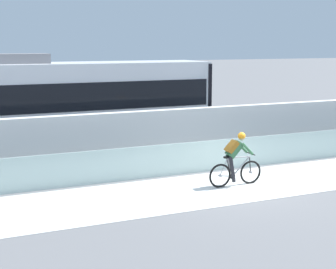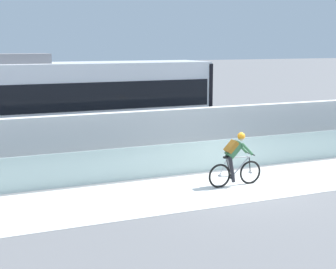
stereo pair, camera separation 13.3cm
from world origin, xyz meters
TOP-DOWN VIEW (x-y plane):
  - ground_plane at (0.00, 0.00)m, footprint 200.00×200.00m
  - bike_path_deck at (0.00, 0.00)m, footprint 32.00×3.20m
  - glass_parapet at (0.00, 1.85)m, footprint 32.00×0.05m
  - concrete_barrier_wall at (0.00, 3.65)m, footprint 32.00×0.36m
  - tram_rail_near at (0.00, 6.13)m, footprint 32.00×0.08m
  - tram_rail_far at (0.00, 7.57)m, footprint 32.00×0.08m
  - tram at (-3.34, 6.85)m, footprint 11.06×2.54m
  - cyclist_on_bike at (-0.01, -0.00)m, footprint 1.77×0.58m

SIDE VIEW (x-z plane):
  - ground_plane at x=0.00m, z-range 0.00..0.00m
  - tram_rail_near at x=0.00m, z-range 0.00..0.01m
  - tram_rail_far at x=0.00m, z-range 0.00..0.01m
  - bike_path_deck at x=0.00m, z-range 0.00..0.01m
  - glass_parapet at x=0.00m, z-range 0.00..1.04m
  - cyclist_on_bike at x=-0.01m, z-range -0.01..1.60m
  - concrete_barrier_wall at x=0.00m, z-range 0.00..1.89m
  - tram at x=-3.34m, z-range -0.01..3.80m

